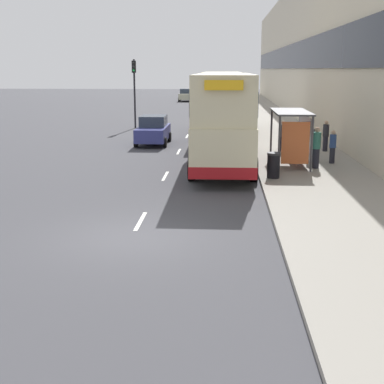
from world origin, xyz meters
The scene contains 23 objects.
ground_plane centered at (0.00, 0.00, 0.00)m, with size 220.00×220.00×0.00m, color #424247.
pavement centered at (6.50, 38.50, 0.07)m, with size 5.00×93.00×0.14m.
terrace_facade centered at (10.49, 38.50, 6.33)m, with size 3.10×93.00×12.66m.
lane_mark_0 centered at (0.00, 1.58, 0.01)m, with size 0.12×2.00×0.01m.
lane_mark_1 centered at (0.00, 8.60, 0.01)m, with size 0.12×2.00×0.01m.
lane_mark_2 centered at (0.00, 15.61, 0.01)m, with size 0.12×2.00×0.01m.
lane_mark_3 centered at (0.00, 22.63, 0.01)m, with size 0.12×2.00×0.01m.
lane_mark_4 centered at (0.00, 29.64, 0.01)m, with size 0.12×2.00×0.01m.
lane_mark_5 centered at (0.00, 36.66, 0.01)m, with size 0.12×2.00×0.01m.
lane_mark_6 centered at (0.00, 43.67, 0.01)m, with size 0.12×2.00×0.01m.
bus_shelter centered at (5.77, 10.92, 1.88)m, with size 1.60×4.20×2.48m.
double_decker_bus_near centered at (2.47, 11.09, 2.29)m, with size 2.85×10.99×4.30m.
double_decker_bus_ahead centered at (2.33, 23.71, 2.28)m, with size 2.85×10.91×4.30m.
car_0 centered at (-2.91, 63.33, 0.86)m, with size 2.07×4.27×1.75m.
car_1 centered at (-1.81, 18.58, 0.86)m, with size 1.92×4.35×1.74m.
car_2 centered at (2.70, 67.48, 0.88)m, with size 1.98×3.96×1.78m.
pedestrian_at_shelter centered at (8.02, 15.35, 0.99)m, with size 0.33×0.33×1.66m.
pedestrian_1 centered at (6.66, 10.16, 1.09)m, with size 0.37×0.37×1.86m.
pedestrian_2 centered at (6.70, 12.05, 1.05)m, with size 0.35×0.35×1.79m.
pedestrian_3 centered at (5.68, 15.14, 0.99)m, with size 0.33×0.33×1.67m.
pedestrian_4 centered at (7.65, 11.52, 0.94)m, with size 0.31×0.31×1.57m.
litter_bin centered at (4.55, 7.81, 0.67)m, with size 0.55×0.55×1.05m.
traffic_light_far_kerb centered at (-4.40, 27.57, 3.50)m, with size 0.30×0.32×5.23m.
Camera 1 is at (2.48, -13.90, 4.52)m, focal length 50.00 mm.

